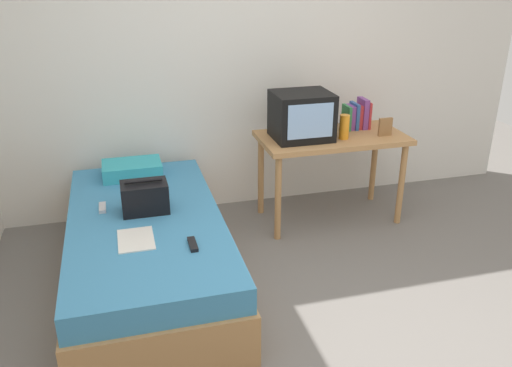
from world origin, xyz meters
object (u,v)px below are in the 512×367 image
(handbag, at_px, (145,197))
(book_row, at_px, (357,115))
(bed, at_px, (148,250))
(tv, at_px, (302,116))
(water_bottle, at_px, (344,127))
(magazine, at_px, (136,239))
(remote_dark, at_px, (193,244))
(remote_silver, at_px, (102,208))
(picture_frame, at_px, (385,127))
(pillow, at_px, (132,169))
(desk, at_px, (332,146))

(handbag, bearing_deg, book_row, 19.07)
(bed, relative_size, tv, 4.55)
(water_bottle, relative_size, handbag, 0.63)
(water_bottle, distance_m, magazine, 1.85)
(tv, xyz_separation_m, water_bottle, (0.32, -0.10, -0.09))
(handbag, bearing_deg, magazine, -103.03)
(remote_dark, bearing_deg, book_row, 36.63)
(remote_silver, bearing_deg, bed, -36.11)
(tv, bearing_deg, bed, -155.75)
(bed, height_order, magazine, magazine)
(magazine, bearing_deg, remote_dark, -26.61)
(bed, distance_m, picture_frame, 2.05)
(book_row, distance_m, remote_silver, 2.15)
(water_bottle, distance_m, remote_silver, 1.89)
(bed, xyz_separation_m, picture_frame, (1.92, 0.45, 0.56))
(magazine, bearing_deg, remote_silver, 111.12)
(handbag, relative_size, remote_silver, 2.08)
(bed, distance_m, magazine, 0.39)
(bed, relative_size, picture_frame, 13.88)
(pillow, xyz_separation_m, handbag, (0.05, -0.65, 0.05))
(tv, bearing_deg, remote_silver, -166.12)
(pillow, bearing_deg, picture_frame, -8.29)
(bed, bearing_deg, tv, 24.25)
(water_bottle, bearing_deg, picture_frame, -2.53)
(remote_dark, bearing_deg, magazine, 153.39)
(picture_frame, relative_size, handbag, 0.48)
(water_bottle, relative_size, picture_frame, 1.32)
(remote_dark, height_order, remote_silver, same)
(picture_frame, xyz_separation_m, remote_silver, (-2.19, -0.26, -0.31))
(bed, height_order, remote_silver, remote_silver)
(water_bottle, bearing_deg, remote_dark, -145.43)
(book_row, height_order, remote_dark, book_row)
(tv, height_order, remote_dark, tv)
(bed, xyz_separation_m, pillow, (-0.04, 0.74, 0.30))
(water_bottle, bearing_deg, desk, 116.87)
(bed, height_order, remote_dark, remote_dark)
(desk, distance_m, water_bottle, 0.22)
(picture_frame, bearing_deg, bed, -166.73)
(handbag, distance_m, remote_silver, 0.31)
(tv, bearing_deg, desk, 0.12)
(desk, height_order, picture_frame, picture_frame)
(water_bottle, relative_size, book_row, 0.77)
(bed, bearing_deg, magazine, -104.11)
(book_row, relative_size, remote_silver, 1.71)
(pillow, relative_size, remote_silver, 3.06)
(book_row, height_order, pillow, book_row)
(book_row, xyz_separation_m, remote_silver, (-2.06, -0.51, -0.34))
(picture_frame, bearing_deg, remote_silver, -173.18)
(picture_frame, xyz_separation_m, magazine, (-2.00, -0.75, -0.31))
(tv, bearing_deg, remote_dark, -135.01)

